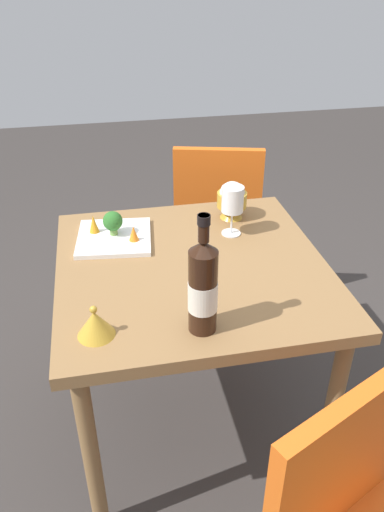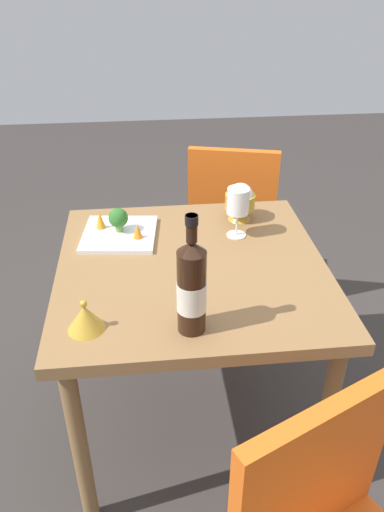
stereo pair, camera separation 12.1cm
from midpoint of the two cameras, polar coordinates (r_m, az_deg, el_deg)
name	(u,v)px [view 1 (the left image)]	position (r m, az deg, el deg)	size (l,w,h in m)	color
ground_plane	(192,418)	(2.09, -1.75, -18.01)	(8.00, 8.00, 0.00)	#383330
dining_table	(192,287)	(1.65, -2.10, -3.57)	(0.86, 0.86, 0.73)	olive
chair_by_wall	(217,208)	(2.40, 1.46, 5.51)	(0.49, 0.49, 0.85)	orange
wine_bottle	(203,287)	(1.26, -1.50, -3.63)	(0.08, 0.08, 0.34)	black
wine_glass	(233,201)	(1.71, 2.63, 6.29)	(0.08, 0.08, 0.18)	white
rice_bowl	(232,199)	(1.85, 2.70, 6.44)	(0.11, 0.11, 0.14)	gold
rice_bowl_lid	(95,323)	(1.34, -13.57, -7.55)	(0.10, 0.10, 0.09)	gold
serving_plate	(114,238)	(1.76, -10.82, 2.04)	(0.28, 0.28, 0.02)	white
broccoli_floret	(113,222)	(1.74, -11.01, 3.83)	(0.07, 0.07, 0.09)	#729E4C
carrot_garnish_left	(94,224)	(1.78, -13.08, 3.55)	(0.03, 0.03, 0.06)	orange
carrot_garnish_right	(134,233)	(1.70, -8.71, 2.53)	(0.03, 0.03, 0.05)	orange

